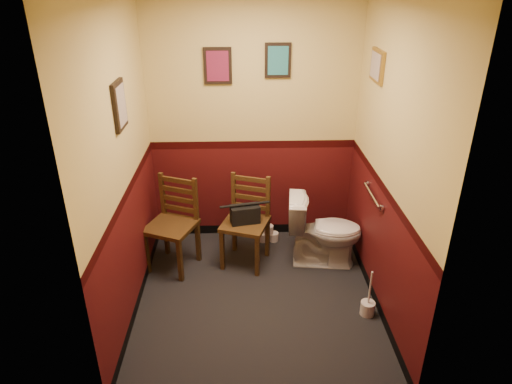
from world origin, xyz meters
TOP-DOWN VIEW (x-y plane):
  - floor at (0.00, 0.00)m, footprint 2.20×2.40m
  - wall_back at (0.00, 1.20)m, footprint 2.20×0.00m
  - wall_front at (0.00, -1.20)m, footprint 2.20×0.00m
  - wall_left at (-1.10, 0.00)m, footprint 0.00×2.40m
  - wall_right at (1.10, 0.00)m, footprint 0.00×2.40m
  - grab_bar at (1.07, 0.25)m, footprint 0.05×0.56m
  - framed_print_back_a at (-0.35, 1.18)m, footprint 0.28×0.04m
  - framed_print_back_b at (0.25, 1.18)m, footprint 0.26×0.04m
  - framed_print_left at (-1.08, 0.10)m, footprint 0.04×0.30m
  - framed_print_right at (1.08, 0.60)m, footprint 0.04×0.34m
  - toilet at (0.72, 0.58)m, footprint 0.81×0.51m
  - toilet_brush at (0.99, -0.26)m, footprint 0.13×0.13m
  - chair_left at (-0.83, 0.59)m, footprint 0.59×0.59m
  - chair_right at (-0.09, 0.64)m, footprint 0.56×0.56m
  - handbag at (-0.10, 0.60)m, footprint 0.32×0.20m
  - tp_stack at (0.17, 1.02)m, footprint 0.23×0.12m

SIDE VIEW (x-z plane):
  - floor at x=0.00m, z-range 0.00..0.00m
  - toilet_brush at x=0.99m, z-range -0.16..0.31m
  - tp_stack at x=0.17m, z-range -0.02..0.18m
  - toilet at x=0.72m, z-range 0.00..0.75m
  - chair_right at x=-0.09m, z-range 0.00..0.94m
  - chair_left at x=-0.83m, z-range 0.00..0.96m
  - handbag at x=-0.10m, z-range 0.48..0.69m
  - grab_bar at x=1.07m, z-range 0.92..0.98m
  - wall_back at x=0.00m, z-range 0.00..2.70m
  - wall_front at x=0.00m, z-range 0.00..2.70m
  - wall_left at x=-1.10m, z-range 0.00..2.70m
  - wall_right at x=1.10m, z-range 0.00..2.70m
  - framed_print_left at x=-1.08m, z-range 1.66..2.04m
  - framed_print_back_a at x=-0.35m, z-range 1.77..2.13m
  - framed_print_back_b at x=0.25m, z-range 1.83..2.17m
  - framed_print_right at x=1.08m, z-range 1.91..2.19m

